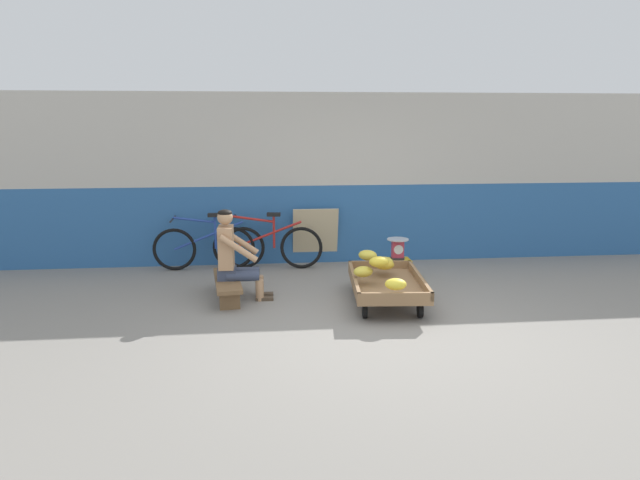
# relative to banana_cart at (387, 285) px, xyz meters

# --- Properties ---
(ground_plane) EXTENTS (80.00, 80.00, 0.00)m
(ground_plane) POSITION_rel_banana_cart_xyz_m (-0.32, -0.83, -0.24)
(ground_plane) COLOR gray
(back_wall) EXTENTS (16.00, 0.30, 2.62)m
(back_wall) POSITION_rel_banana_cart_xyz_m (-0.32, 2.24, 1.07)
(back_wall) COLOR #2D609E
(back_wall) RESTS_ON ground
(banana_cart) EXTENTS (0.95, 1.50, 0.36)m
(banana_cart) POSITION_rel_banana_cart_xyz_m (0.00, 0.00, 0.00)
(banana_cart) COLOR #8E6B47
(banana_cart) RESTS_ON ground
(banana_pile) EXTENTS (0.63, 1.24, 0.26)m
(banana_pile) POSITION_rel_banana_cart_xyz_m (-0.09, 0.04, 0.23)
(banana_pile) COLOR gold
(banana_pile) RESTS_ON banana_cart
(low_bench) EXTENTS (0.43, 1.13, 0.27)m
(low_bench) POSITION_rel_banana_cart_xyz_m (-1.95, 0.37, -0.04)
(low_bench) COLOR brown
(low_bench) RESTS_ON ground
(vendor_seated) EXTENTS (0.68, 0.48, 1.14)m
(vendor_seated) POSITION_rel_banana_cart_xyz_m (-1.86, 0.37, 0.33)
(vendor_seated) COLOR tan
(vendor_seated) RESTS_ON ground
(plastic_crate) EXTENTS (0.36, 0.28, 0.30)m
(plastic_crate) POSITION_rel_banana_cart_xyz_m (0.37, 1.00, -0.09)
(plastic_crate) COLOR gold
(plastic_crate) RESTS_ON ground
(weighing_scale) EXTENTS (0.30, 0.30, 0.29)m
(weighing_scale) POSITION_rel_banana_cart_xyz_m (0.37, 1.00, 0.21)
(weighing_scale) COLOR #28282D
(weighing_scale) RESTS_ON plastic_crate
(bicycle_near_left) EXTENTS (1.66, 0.48, 0.86)m
(bicycle_near_left) POSITION_rel_banana_cart_xyz_m (-2.31, 1.84, 0.11)
(bicycle_near_left) COLOR black
(bicycle_near_left) RESTS_ON ground
(bicycle_far_left) EXTENTS (1.66, 0.48, 0.86)m
(bicycle_far_left) POSITION_rel_banana_cart_xyz_m (-1.44, 1.81, 0.11)
(bicycle_far_left) COLOR black
(bicycle_far_left) RESTS_ON ground
(sign_board) EXTENTS (0.70, 0.23, 0.88)m
(sign_board) POSITION_rel_banana_cart_xyz_m (-0.69, 2.04, 0.20)
(sign_board) COLOR #C6B289
(sign_board) RESTS_ON ground
(shopping_bag) EXTENTS (0.18, 0.12, 0.24)m
(shopping_bag) POSITION_rel_banana_cart_xyz_m (0.23, 0.48, -0.12)
(shopping_bag) COLOR #D13D4C
(shopping_bag) RESTS_ON ground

